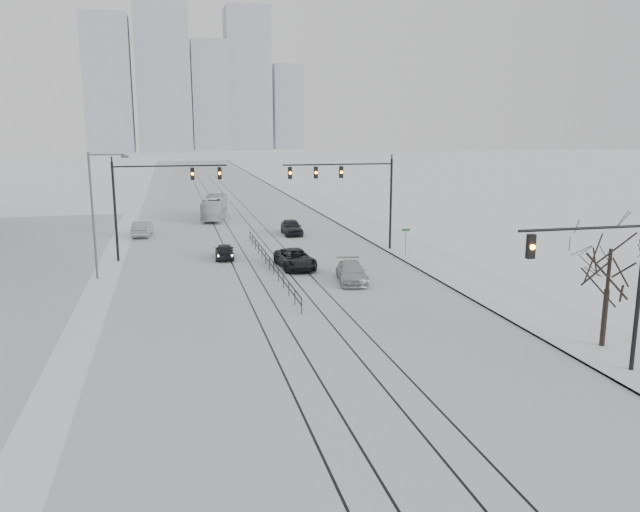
{
  "coord_description": "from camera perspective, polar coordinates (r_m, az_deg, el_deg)",
  "views": [
    {
      "loc": [
        -7.05,
        -16.07,
        10.69
      ],
      "look_at": [
        1.34,
        19.03,
        3.2
      ],
      "focal_mm": 35.0,
      "sensor_mm": 36.0,
      "label": 1
    }
  ],
  "objects": [
    {
      "name": "tram_rails",
      "position": [
        57.51,
        -6.17,
        0.96
      ],
      "size": [
        5.3,
        180.0,
        0.01
      ],
      "color": "black",
      "rests_on": "ground"
    },
    {
      "name": "street_light_west",
      "position": [
        46.68,
        -19.74,
        4.29
      ],
      "size": [
        2.73,
        0.25,
        9.0
      ],
      "color": "#595B60",
      "rests_on": "ground"
    },
    {
      "name": "sedan_sb_inner",
      "position": [
        51.95,
        -8.72,
        0.44
      ],
      "size": [
        1.75,
        3.87,
        1.29
      ],
      "primitive_type": "imported",
      "rotation": [
        0.0,
        0.0,
        3.08
      ],
      "color": "black",
      "rests_on": "ground"
    },
    {
      "name": "traffic_mast_ne",
      "position": [
        53.5,
        3.14,
        6.42
      ],
      "size": [
        9.6,
        0.37,
        8.0
      ],
      "color": "black",
      "rests_on": "ground"
    },
    {
      "name": "sedan_sb_outer",
      "position": [
        64.48,
        -15.92,
        2.4
      ],
      "size": [
        2.05,
        4.69,
        1.5
      ],
      "primitive_type": "imported",
      "rotation": [
        0.0,
        0.0,
        3.04
      ],
      "color": "#929599",
      "rests_on": "ground"
    },
    {
      "name": "median_fence",
      "position": [
        47.7,
        -4.64,
        -0.62
      ],
      "size": [
        0.06,
        24.0,
        1.0
      ],
      "color": "black",
      "rests_on": "ground"
    },
    {
      "name": "bare_tree",
      "position": [
        32.81,
        24.99,
        -0.28
      ],
      "size": [
        4.4,
        4.4,
        6.1
      ],
      "color": "black",
      "rests_on": "ground"
    },
    {
      "name": "box_truck",
      "position": [
        74.81,
        -9.62,
        4.37
      ],
      "size": [
        3.79,
        9.82,
        2.67
      ],
      "primitive_type": "imported",
      "rotation": [
        0.0,
        0.0,
        2.98
      ],
      "color": "silver",
      "rests_on": "ground"
    },
    {
      "name": "sidewalk_east",
      "position": [
        79.51,
        1.66,
        4.05
      ],
      "size": [
        5.0,
        260.0,
        0.16
      ],
      "primitive_type": "cube",
      "color": "white",
      "rests_on": "ground"
    },
    {
      "name": "traffic_mast_nw",
      "position": [
        52.34,
        -15.07,
        5.71
      ],
      "size": [
        9.1,
        0.37,
        8.0
      ],
      "color": "black",
      "rests_on": "ground"
    },
    {
      "name": "skyline",
      "position": [
        290.63,
        -11.45,
        15.43
      ],
      "size": [
        96.0,
        48.0,
        72.0
      ],
      "color": "#A5A9B5",
      "rests_on": "ground"
    },
    {
      "name": "sedan_nb_far",
      "position": [
        63.0,
        -2.61,
        2.65
      ],
      "size": [
        1.86,
        4.52,
        1.53
      ],
      "primitive_type": "imported",
      "rotation": [
        0.0,
        0.0,
        -0.01
      ],
      "color": "black",
      "rests_on": "ground"
    },
    {
      "name": "street_sign",
      "position": [
        52.42,
        7.85,
        1.63
      ],
      "size": [
        0.7,
        0.06,
        2.4
      ],
      "color": "#595B60",
      "rests_on": "ground"
    },
    {
      "name": "traffic_mast_near",
      "position": [
        29.02,
        24.9,
        -1.57
      ],
      "size": [
        6.1,
        0.37,
        7.0
      ],
      "color": "black",
      "rests_on": "ground"
    },
    {
      "name": "sedan_nb_right",
      "position": [
        43.69,
        2.91,
        -1.52
      ],
      "size": [
        2.66,
        5.0,
        1.38
      ],
      "primitive_type": "imported",
      "rotation": [
        0.0,
        0.0,
        -0.16
      ],
      "color": "#AEB2B6",
      "rests_on": "ground"
    },
    {
      "name": "road",
      "position": [
        77.14,
        -8.09,
        3.65
      ],
      "size": [
        22.0,
        260.0,
        0.02
      ],
      "primitive_type": "cube",
      "color": "silver",
      "rests_on": "ground"
    },
    {
      "name": "sedan_nb_front",
      "position": [
        47.97,
        -2.28,
        -0.27
      ],
      "size": [
        2.78,
        5.38,
        1.45
      ],
      "primitive_type": "imported",
      "rotation": [
        0.0,
        0.0,
        0.07
      ],
      "color": "black",
      "rests_on": "ground"
    },
    {
      "name": "parking_strip",
      "position": [
        53.76,
        -27.09,
        -1.04
      ],
      "size": [
        14.0,
        60.0,
        0.03
      ],
      "primitive_type": "cube",
      "color": "silver",
      "rests_on": "ground"
    },
    {
      "name": "curb",
      "position": [
        78.91,
        -0.06,
        3.98
      ],
      "size": [
        0.1,
        260.0,
        0.12
      ],
      "primitive_type": "cube",
      "color": "gray",
      "rests_on": "ground"
    },
    {
      "name": "ground",
      "position": [
        20.54,
        9.28,
        -19.79
      ],
      "size": [
        500.0,
        500.0,
        0.0
      ],
      "primitive_type": "plane",
      "color": "white",
      "rests_on": "ground"
    }
  ]
}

